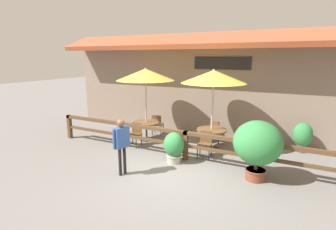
{
  "coord_description": "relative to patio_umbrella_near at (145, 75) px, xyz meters",
  "views": [
    {
      "loc": [
        3.13,
        -6.26,
        3.23
      ],
      "look_at": [
        -0.8,
        1.38,
        1.33
      ],
      "focal_mm": 28.0,
      "sensor_mm": 36.0,
      "label": 1
    }
  ],
  "objects": [
    {
      "name": "dining_table_middle",
      "position": [
        2.63,
        0.13,
        -1.99
      ],
      "size": [
        1.06,
        1.06,
        0.74
      ],
      "color": "brown",
      "rests_on": "ground"
    },
    {
      "name": "pedestrian",
      "position": [
        1.08,
        -3.02,
        -1.55
      ],
      "size": [
        0.3,
        0.55,
        1.6
      ],
      "rotation": [
        0.0,
        0.0,
        1.32
      ],
      "color": "black",
      "rests_on": "ground"
    },
    {
      "name": "building_facade",
      "position": [
        2.22,
        1.84,
        -0.42
      ],
      "size": [
        14.28,
        1.49,
        4.23
      ],
      "color": "gray",
      "rests_on": "ground"
    },
    {
      "name": "potted_plant_tall_tropical",
      "position": [
        5.52,
        1.28,
        -1.99
      ],
      "size": [
        0.64,
        0.58,
        1.05
      ],
      "color": "#564C47",
      "rests_on": "ground"
    },
    {
      "name": "chair_near_streetside",
      "position": [
        0.02,
        -0.83,
        -2.1
      ],
      "size": [
        0.44,
        0.44,
        0.86
      ],
      "rotation": [
        0.0,
        0.0,
        0.05
      ],
      "color": "brown",
      "rests_on": "ground"
    },
    {
      "name": "chair_middle_streetside",
      "position": [
        2.69,
        -0.69,
        -2.1
      ],
      "size": [
        0.47,
        0.47,
        0.86
      ],
      "rotation": [
        0.0,
        0.0,
        0.12
      ],
      "color": "brown",
      "rests_on": "ground"
    },
    {
      "name": "chair_near_wallside",
      "position": [
        0.03,
        0.83,
        -2.1
      ],
      "size": [
        0.51,
        0.51,
        0.86
      ],
      "rotation": [
        0.0,
        0.0,
        3.38
      ],
      "color": "brown",
      "rests_on": "ground"
    },
    {
      "name": "patio_railing",
      "position": [
        2.22,
        -1.22,
        -1.89
      ],
      "size": [
        10.4,
        0.14,
        0.95
      ],
      "color": "brown",
      "rests_on": "ground"
    },
    {
      "name": "potted_plant_entrance_palm",
      "position": [
        1.98,
        -1.59,
        -2.07
      ],
      "size": [
        0.65,
        0.58,
        0.97
      ],
      "color": "#B7AD99",
      "rests_on": "ground"
    },
    {
      "name": "patio_umbrella_near",
      "position": [
        0.0,
        0.0,
        0.0
      ],
      "size": [
        2.23,
        2.23,
        2.84
      ],
      "color": "#B7B2A8",
      "rests_on": "ground"
    },
    {
      "name": "patio_umbrella_middle",
      "position": [
        2.63,
        0.13,
        0.0
      ],
      "size": [
        2.23,
        2.23,
        2.84
      ],
      "color": "#B7B2A8",
      "rests_on": "ground"
    },
    {
      "name": "dining_table_near",
      "position": [
        0.0,
        0.0,
        -1.99
      ],
      "size": [
        1.06,
        1.06,
        0.74
      ],
      "color": "brown",
      "rests_on": "ground"
    },
    {
      "name": "ground_plane",
      "position": [
        2.22,
        -2.27,
        -2.58
      ],
      "size": [
        60.0,
        60.0,
        0.0
      ],
      "primitive_type": "plane",
      "color": "slate"
    },
    {
      "name": "potted_plant_broad_leaf",
      "position": [
        4.45,
        -1.65,
        -1.58
      ],
      "size": [
        1.26,
        1.14,
        1.63
      ],
      "color": "brown",
      "rests_on": "ground"
    },
    {
      "name": "chair_middle_wallside",
      "position": [
        2.55,
        0.95,
        -2.1
      ],
      "size": [
        0.5,
        0.5,
        0.86
      ],
      "rotation": [
        0.0,
        0.0,
        2.93
      ],
      "color": "brown",
      "rests_on": "ground"
    }
  ]
}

